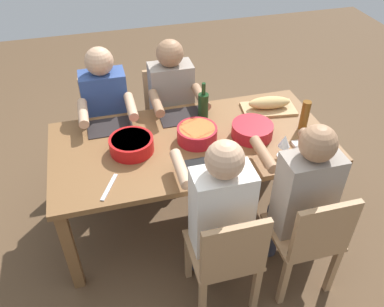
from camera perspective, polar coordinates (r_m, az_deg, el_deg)
The scene contains 24 objects.
ground_plane at distance 3.24m, azimuth 0.00°, elevation -8.68°, with size 8.00×8.00×0.00m, color brown.
dining_table at distance 2.79m, azimuth 0.00°, elevation 0.51°, with size 1.91×0.94×0.74m.
chair_far_center at distance 2.39m, azimuth 5.04°, elevation -14.36°, with size 0.40×0.40×0.85m.
diner_far_center at distance 2.34m, azimuth 3.87°, elevation -7.73°, with size 0.41×0.53×1.20m.
chair_near_center at distance 3.52m, azimuth -3.33°, elevation 5.96°, with size 0.40×0.40×0.85m.
diner_near_center at distance 3.26m, azimuth -2.78°, elevation 7.43°, with size 0.41×0.53×1.20m.
chair_near_right at distance 3.48m, azimuth -11.86°, elevation 4.62°, with size 0.40×0.40×0.85m.
diner_near_right at distance 3.21m, azimuth -12.04°, elevation 6.02°, with size 0.41×0.53×1.20m.
chair_far_left at distance 2.57m, azimuth 16.44°, elevation -11.41°, with size 0.40×0.40×0.85m.
diner_far_left at distance 2.52m, azimuth 15.38°, elevation -5.23°, with size 0.41×0.53×1.20m.
serving_bowl_pasta at distance 2.66m, azimuth -8.63°, elevation 1.39°, with size 0.29×0.29×0.10m.
serving_bowl_fruit at distance 2.71m, azimuth 0.75°, elevation 2.87°, with size 0.27×0.27×0.10m.
serving_bowl_salad at distance 2.79m, azimuth 8.59°, elevation 3.42°, with size 0.29×0.29×0.09m.
cutting_board at distance 3.11m, azimuth 10.84°, elevation 6.28°, with size 0.40×0.22×0.02m, color tan.
bread_loaf at distance 3.09m, azimuth 10.96°, elevation 7.14°, with size 0.32×0.11×0.09m, color tan.
wine_bottle at distance 2.92m, azimuth 1.62°, elevation 6.86°, with size 0.08×0.08×0.29m.
beer_bottle at distance 2.91m, azimuth 15.78°, elevation 5.26°, with size 0.06×0.06×0.22m, color brown.
wine_glass at distance 2.61m, azimuth 13.05°, elevation 1.61°, with size 0.08×0.08×0.17m.
placemat_far_center at distance 2.51m, azimuth 1.82°, elevation -2.25°, with size 0.32×0.23×0.01m, color black.
placemat_near_center at distance 2.99m, azimuth -1.53°, elevation 5.30°, with size 0.32×0.23×0.01m, color black.
placemat_near_right at distance 2.93m, azimuth -11.60°, elevation 3.73°, with size 0.32×0.23×0.01m, color black.
fork_far_left at distance 2.62m, azimuth 9.94°, elevation -0.77°, with size 0.02×0.17×0.01m, color silver.
carving_knife at distance 2.44m, azimuth -11.72°, elevation -4.70°, with size 0.23×0.02×0.01m, color silver.
napkin_stack at distance 2.78m, azimuth 15.83°, elevation 0.93°, with size 0.14×0.14×0.02m, color white.
Camera 1 is at (0.56, 2.11, 2.39)m, focal length 37.40 mm.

